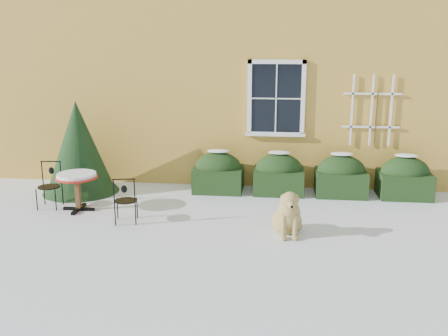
# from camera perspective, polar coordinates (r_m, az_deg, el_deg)

# --- Properties ---
(ground) EXTENTS (80.00, 80.00, 0.00)m
(ground) POSITION_cam_1_polar(r_m,az_deg,el_deg) (8.45, -0.77, -7.57)
(ground) COLOR white
(ground) RESTS_ON ground
(house) EXTENTS (12.40, 8.40, 6.40)m
(house) POSITION_cam_1_polar(r_m,az_deg,el_deg) (14.83, 2.70, 14.38)
(house) COLOR gold
(house) RESTS_ON ground
(hedge_row) EXTENTS (4.95, 0.80, 0.91)m
(hedge_row) POSITION_cam_1_polar(r_m,az_deg,el_deg) (10.71, 9.75, -0.84)
(hedge_row) COLOR black
(hedge_row) RESTS_ON ground
(evergreen_shrub) EXTENTS (1.62, 1.62, 1.96)m
(evergreen_shrub) POSITION_cam_1_polar(r_m,az_deg,el_deg) (11.05, -16.24, 1.32)
(evergreen_shrub) COLOR black
(evergreen_shrub) RESTS_ON ground
(bistro_table) EXTENTS (0.79, 0.79, 0.73)m
(bistro_table) POSITION_cam_1_polar(r_m,az_deg,el_deg) (9.85, -16.48, -1.28)
(bistro_table) COLOR black
(bistro_table) RESTS_ON ground
(patio_chair_near) EXTENTS (0.45, 0.44, 0.85)m
(patio_chair_near) POSITION_cam_1_polar(r_m,az_deg,el_deg) (9.01, -11.19, -3.58)
(patio_chair_near) COLOR black
(patio_chair_near) RESTS_ON ground
(patio_chair_far) EXTENTS (0.43, 0.42, 0.89)m
(patio_chair_far) POSITION_cam_1_polar(r_m,az_deg,el_deg) (10.28, -19.31, -1.83)
(patio_chair_far) COLOR black
(patio_chair_far) RESTS_ON ground
(dog) EXTENTS (0.58, 0.92, 0.82)m
(dog) POSITION_cam_1_polar(r_m,az_deg,el_deg) (8.39, 7.32, -5.46)
(dog) COLOR tan
(dog) RESTS_ON ground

